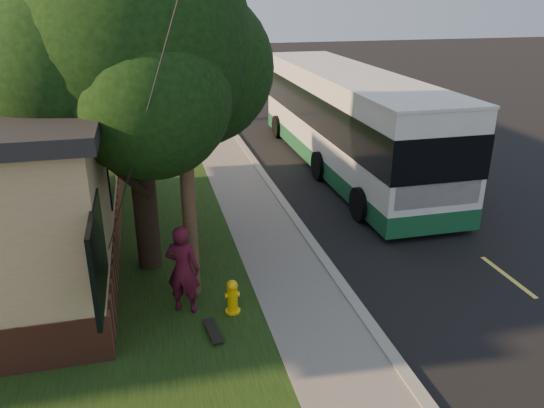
{
  "coord_description": "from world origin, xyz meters",
  "views": [
    {
      "loc": [
        -4.05,
        -9.35,
        6.31
      ],
      "look_at": [
        -1.22,
        2.2,
        1.5
      ],
      "focal_mm": 35.0,
      "sensor_mm": 36.0,
      "label": 1
    }
  ],
  "objects_px": {
    "skateboarder": "(183,269)",
    "traffic_signal": "(196,34)",
    "bare_tree_near": "(152,80)",
    "skateboard_main": "(213,331)",
    "transit_bus": "(347,118)",
    "leafy_tree": "(132,48)",
    "distant_car": "(229,71)",
    "fire_hydrant": "(232,297)",
    "utility_pole": "(181,85)",
    "bare_tree_far": "(154,56)",
    "dumpster": "(13,166)"
  },
  "relations": [
    {
      "from": "bare_tree_near",
      "to": "skateboard_main",
      "type": "relative_size",
      "value": 4.88
    },
    {
      "from": "bare_tree_far",
      "to": "transit_bus",
      "type": "xyz_separation_m",
      "value": [
        6.25,
        -21.19,
        -0.08
      ]
    },
    {
      "from": "fire_hydrant",
      "to": "traffic_signal",
      "type": "height_order",
      "value": "traffic_signal"
    },
    {
      "from": "fire_hydrant",
      "to": "dumpster",
      "type": "bearing_deg",
      "value": 122.09
    },
    {
      "from": "bare_tree_near",
      "to": "distant_car",
      "type": "distance_m",
      "value": 13.14
    },
    {
      "from": "bare_tree_near",
      "to": "transit_bus",
      "type": "xyz_separation_m",
      "value": [
        6.75,
        -9.19,
        -0.23
      ]
    },
    {
      "from": "utility_pole",
      "to": "bare_tree_far",
      "type": "height_order",
      "value": "utility_pole"
    },
    {
      "from": "utility_pole",
      "to": "skateboarder",
      "type": "height_order",
      "value": "utility_pole"
    },
    {
      "from": "leafy_tree",
      "to": "distant_car",
      "type": "xyz_separation_m",
      "value": [
        6.47,
        27.06,
        -4.34
      ]
    },
    {
      "from": "fire_hydrant",
      "to": "skateboarder",
      "type": "xyz_separation_m",
      "value": [
        -0.95,
        0.3,
        0.6
      ]
    },
    {
      "from": "utility_pole",
      "to": "traffic_signal",
      "type": "distance_m",
      "value": 33.26
    },
    {
      "from": "traffic_signal",
      "to": "distant_car",
      "type": "relative_size",
      "value": 1.14
    },
    {
      "from": "skateboarder",
      "to": "dumpster",
      "type": "bearing_deg",
      "value": -37.42
    },
    {
      "from": "utility_pole",
      "to": "bare_tree_near",
      "type": "xyz_separation_m",
      "value": [
        -0.19,
        17.01,
        -2.48
      ]
    },
    {
      "from": "fire_hydrant",
      "to": "transit_bus",
      "type": "distance_m",
      "value": 10.68
    },
    {
      "from": "traffic_signal",
      "to": "utility_pole",
      "type": "bearing_deg",
      "value": -96.58
    },
    {
      "from": "utility_pole",
      "to": "dumpster",
      "type": "distance_m",
      "value": 10.67
    },
    {
      "from": "leafy_tree",
      "to": "bare_tree_near",
      "type": "height_order",
      "value": "leafy_tree"
    },
    {
      "from": "fire_hydrant",
      "to": "dumpster",
      "type": "xyz_separation_m",
      "value": [
        -5.93,
        9.46,
        0.33
      ]
    },
    {
      "from": "skateboarder",
      "to": "traffic_signal",
      "type": "bearing_deg",
      "value": -72.81
    },
    {
      "from": "bare_tree_far",
      "to": "transit_bus",
      "type": "distance_m",
      "value": 22.09
    },
    {
      "from": "skateboarder",
      "to": "skateboard_main",
      "type": "relative_size",
      "value": 2.18
    },
    {
      "from": "skateboarder",
      "to": "distant_car",
      "type": "height_order",
      "value": "skateboarder"
    },
    {
      "from": "traffic_signal",
      "to": "transit_bus",
      "type": "height_order",
      "value": "traffic_signal"
    },
    {
      "from": "leafy_tree",
      "to": "distant_car",
      "type": "height_order",
      "value": "leafy_tree"
    },
    {
      "from": "leafy_tree",
      "to": "skateboarder",
      "type": "xyz_separation_m",
      "value": [
        0.62,
        -2.35,
        -4.13
      ]
    },
    {
      "from": "fire_hydrant",
      "to": "skateboard_main",
      "type": "distance_m",
      "value": 0.89
    },
    {
      "from": "bare_tree_far",
      "to": "distant_car",
      "type": "xyz_separation_m",
      "value": [
        5.3,
        -0.29,
        -1.18
      ]
    },
    {
      "from": "fire_hydrant",
      "to": "skateboard_main",
      "type": "bearing_deg",
      "value": -127.04
    },
    {
      "from": "utility_pole",
      "to": "skateboarder",
      "type": "bearing_deg",
      "value": -109.75
    },
    {
      "from": "leafy_tree",
      "to": "dumpster",
      "type": "relative_size",
      "value": 4.05
    },
    {
      "from": "skateboarder",
      "to": "dumpster",
      "type": "xyz_separation_m",
      "value": [
        -4.98,
        9.16,
        -0.27
      ]
    },
    {
      "from": "distant_car",
      "to": "utility_pole",
      "type": "bearing_deg",
      "value": -106.43
    },
    {
      "from": "utility_pole",
      "to": "transit_bus",
      "type": "bearing_deg",
      "value": 50.0
    },
    {
      "from": "utility_pole",
      "to": "leafy_tree",
      "type": "bearing_deg",
      "value": 117.6
    },
    {
      "from": "traffic_signal",
      "to": "skateboard_main",
      "type": "distance_m",
      "value": 34.98
    },
    {
      "from": "skateboarder",
      "to": "skateboard_main",
      "type": "xyz_separation_m",
      "value": [
        0.45,
        -0.97,
        -0.9
      ]
    },
    {
      "from": "distant_car",
      "to": "dumpster",
      "type": "bearing_deg",
      "value": -123.53
    },
    {
      "from": "transit_bus",
      "to": "dumpster",
      "type": "xyz_separation_m",
      "value": [
        -11.78,
        0.65,
        -1.16
      ]
    },
    {
      "from": "traffic_signal",
      "to": "skateboarder",
      "type": "xyz_separation_m",
      "value": [
        -4.05,
        -33.7,
        -2.13
      ]
    },
    {
      "from": "transit_bus",
      "to": "fire_hydrant",
      "type": "bearing_deg",
      "value": -123.6
    },
    {
      "from": "bare_tree_far",
      "to": "skateboarder",
      "type": "xyz_separation_m",
      "value": [
        -0.55,
        -29.7,
        -0.97
      ]
    },
    {
      "from": "bare_tree_near",
      "to": "skateboard_main",
      "type": "height_order",
      "value": "bare_tree_near"
    },
    {
      "from": "bare_tree_near",
      "to": "skateboard_main",
      "type": "xyz_separation_m",
      "value": [
        0.4,
        -18.66,
        -2.02
      ]
    },
    {
      "from": "skateboarder",
      "to": "distant_car",
      "type": "distance_m",
      "value": 29.99
    },
    {
      "from": "bare_tree_near",
      "to": "skateboarder",
      "type": "relative_size",
      "value": 2.24
    },
    {
      "from": "leafy_tree",
      "to": "bare_tree_far",
      "type": "distance_m",
      "value": 27.56
    },
    {
      "from": "skateboard_main",
      "to": "bare_tree_near",
      "type": "bearing_deg",
      "value": 91.22
    },
    {
      "from": "bare_tree_near",
      "to": "traffic_signal",
      "type": "distance_m",
      "value": 16.52
    },
    {
      "from": "skateboard_main",
      "to": "transit_bus",
      "type": "bearing_deg",
      "value": 56.15
    }
  ]
}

